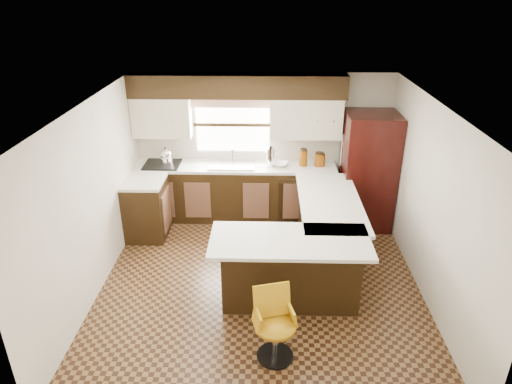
{
  "coord_description": "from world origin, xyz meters",
  "views": [
    {
      "loc": [
        0.08,
        -5.06,
        3.69
      ],
      "look_at": [
        -0.07,
        0.45,
        1.14
      ],
      "focal_mm": 32.0,
      "sensor_mm": 36.0,
      "label": 1
    }
  ],
  "objects_px": {
    "peninsula_long": "(324,231)",
    "peninsula_return": "(290,270)",
    "refrigerator": "(367,171)",
    "bar_chair": "(276,327)"
  },
  "relations": [
    {
      "from": "refrigerator",
      "to": "bar_chair",
      "type": "height_order",
      "value": "refrigerator"
    },
    {
      "from": "refrigerator",
      "to": "bar_chair",
      "type": "xyz_separation_m",
      "value": [
        -1.49,
        -3.05,
        -0.53
      ]
    },
    {
      "from": "peninsula_long",
      "to": "peninsula_return",
      "type": "height_order",
      "value": "same"
    },
    {
      "from": "bar_chair",
      "to": "peninsula_long",
      "type": "bearing_deg",
      "value": 54.88
    },
    {
      "from": "peninsula_long",
      "to": "bar_chair",
      "type": "distance_m",
      "value": 2.08
    },
    {
      "from": "refrigerator",
      "to": "bar_chair",
      "type": "bearing_deg",
      "value": -116.1
    },
    {
      "from": "bar_chair",
      "to": "refrigerator",
      "type": "bearing_deg",
      "value": 48.93
    },
    {
      "from": "peninsula_return",
      "to": "bar_chair",
      "type": "bearing_deg",
      "value": -101.07
    },
    {
      "from": "peninsula_long",
      "to": "peninsula_return",
      "type": "xyz_separation_m",
      "value": [
        -0.53,
        -0.97,
        0.0
      ]
    },
    {
      "from": "peninsula_long",
      "to": "refrigerator",
      "type": "relative_size",
      "value": 1.04
    }
  ]
}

